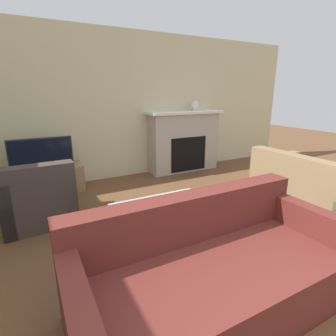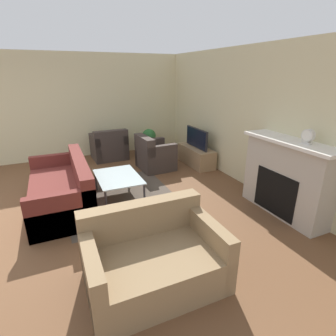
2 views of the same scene
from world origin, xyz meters
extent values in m
plane|color=brown|center=(0.00, 0.00, 0.00)|extent=(20.00, 20.00, 0.00)
cube|color=beige|center=(0.00, 4.45, 1.35)|extent=(8.90, 0.06, 2.70)
cube|color=beige|center=(-2.98, 2.21, 1.35)|extent=(0.06, 7.42, 2.70)
cube|color=#4C4238|center=(0.02, 1.89, 0.00)|extent=(2.27, 1.95, 0.00)
cube|color=#B2A899|center=(1.66, 4.21, 0.62)|extent=(1.48, 0.41, 1.25)
cube|color=black|center=(1.66, 4.00, 0.39)|extent=(0.81, 0.01, 0.70)
cube|color=white|center=(1.66, 4.18, 1.22)|extent=(1.60, 0.47, 0.05)
cube|color=#997A56|center=(-1.05, 4.11, 0.22)|extent=(1.19, 0.45, 0.45)
cube|color=#232328|center=(-1.05, 4.11, 0.69)|extent=(0.94, 0.05, 0.48)
cube|color=black|center=(-1.05, 4.08, 0.69)|extent=(0.90, 0.01, 0.44)
cube|color=#5B231E|center=(-0.09, 0.86, 0.21)|extent=(2.11, 0.95, 0.42)
cube|color=#5B231E|center=(-0.09, 1.23, 0.62)|extent=(2.11, 0.20, 0.40)
cube|color=#5B231E|center=(-1.08, 0.86, 0.33)|extent=(0.14, 0.95, 0.66)
cube|color=#5B231E|center=(0.89, 0.86, 0.33)|extent=(0.14, 0.95, 0.66)
cube|color=#8C704C|center=(2.28, 1.70, 0.21)|extent=(0.98, 1.44, 0.42)
cube|color=#8C704C|center=(1.88, 1.70, 0.62)|extent=(0.20, 1.44, 0.40)
cube|color=#8C704C|center=(2.28, 1.05, 0.33)|extent=(0.98, 0.14, 0.66)
cube|color=#8C704C|center=(2.28, 2.36, 0.33)|extent=(0.98, 0.14, 0.66)
cube|color=#3D332D|center=(-2.44, 2.21, 0.21)|extent=(0.84, 0.91, 0.42)
cube|color=#3D332D|center=(-2.15, 2.23, 0.62)|extent=(0.24, 0.88, 0.40)
cube|color=#3D332D|center=(-2.46, 2.58, 0.33)|extent=(0.80, 0.18, 0.66)
cube|color=#3D332D|center=(-2.43, 1.85, 0.33)|extent=(0.80, 0.18, 0.66)
cube|color=#3D332D|center=(-1.19, 3.07, 0.21)|extent=(0.86, 0.80, 0.42)
cube|color=#3D332D|center=(-1.17, 2.79, 0.62)|extent=(0.84, 0.24, 0.40)
cube|color=#3D332D|center=(-0.84, 3.09, 0.33)|extent=(0.18, 0.76, 0.66)
cube|color=#3D332D|center=(-1.53, 3.05, 0.33)|extent=(0.18, 0.76, 0.66)
cylinder|color=#333338|center=(-0.47, 1.53, 0.20)|extent=(0.04, 0.04, 0.41)
cylinder|color=#333338|center=(0.51, 1.53, 0.20)|extent=(0.04, 0.04, 0.41)
cylinder|color=#333338|center=(-0.47, 2.20, 0.20)|extent=(0.04, 0.04, 0.41)
cylinder|color=#333338|center=(0.51, 2.20, 0.20)|extent=(0.04, 0.04, 0.41)
cube|color=silver|center=(0.02, 1.86, 0.42)|extent=(1.07, 0.75, 0.02)
cylinder|color=#AD704C|center=(-2.56, 3.40, 0.10)|extent=(0.24, 0.24, 0.20)
cylinder|color=#4C3823|center=(-2.56, 3.40, 0.26)|extent=(0.03, 0.03, 0.12)
sphere|color=#2D6B33|center=(-2.56, 3.40, 0.48)|extent=(0.40, 0.40, 0.40)
cube|color=beige|center=(1.91, 4.21, 1.26)|extent=(0.13, 0.07, 0.03)
cylinder|color=beige|center=(1.91, 4.21, 1.37)|extent=(0.18, 0.07, 0.18)
cylinder|color=white|center=(1.91, 4.17, 1.37)|extent=(0.15, 0.00, 0.15)
camera|label=1|loc=(-1.18, -0.42, 1.61)|focal=28.00mm
camera|label=2|loc=(4.44, 0.90, 2.21)|focal=28.00mm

